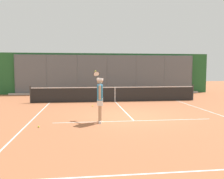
# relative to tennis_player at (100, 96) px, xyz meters

# --- Properties ---
(ground_plane) EXTENTS (60.00, 60.00, 0.00)m
(ground_plane) POSITION_rel_tennis_player_xyz_m (-1.40, -1.08, -1.05)
(ground_plane) COLOR #A8603D
(court_line_markings) EXTENTS (8.42, 10.81, 0.01)m
(court_line_markings) POSITION_rel_tennis_player_xyz_m (-1.40, 0.18, -1.04)
(court_line_markings) COLOR white
(court_line_markings) RESTS_ON ground
(fence_backdrop) EXTENTS (18.36, 1.37, 3.50)m
(fence_backdrop) POSITION_rel_tennis_player_xyz_m (-1.40, -11.73, 0.69)
(fence_backdrop) COLOR #565B60
(fence_backdrop) RESTS_ON ground
(tennis_net) EXTENTS (10.82, 0.09, 1.07)m
(tennis_net) POSITION_rel_tennis_player_xyz_m (-1.40, -6.02, -0.55)
(tennis_net) COLOR #2D2D2D
(tennis_net) RESTS_ON ground
(tennis_player) EXTENTS (0.39, 1.46, 2.05)m
(tennis_player) POSITION_rel_tennis_player_xyz_m (0.00, 0.00, 0.00)
(tennis_player) COLOR silver
(tennis_player) RESTS_ON ground
(tennis_ball_near_baseline) EXTENTS (0.07, 0.07, 0.07)m
(tennis_ball_near_baseline) POSITION_rel_tennis_player_xyz_m (2.27, 0.58, -1.01)
(tennis_ball_near_baseline) COLOR #CCDB33
(tennis_ball_near_baseline) RESTS_ON ground
(tennis_ball_mid_court) EXTENTS (0.07, 0.07, 0.07)m
(tennis_ball_mid_court) POSITION_rel_tennis_player_xyz_m (0.14, -4.05, -1.01)
(tennis_ball_mid_court) COLOR #CCDB33
(tennis_ball_mid_court) RESTS_ON ground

